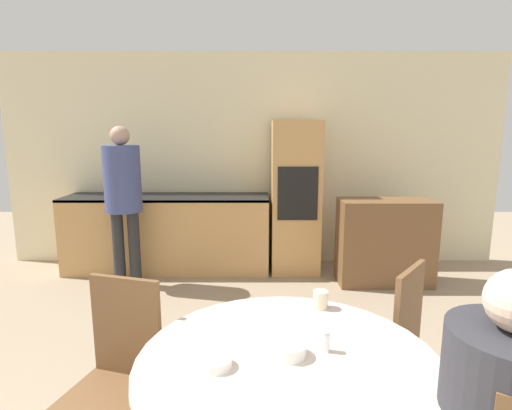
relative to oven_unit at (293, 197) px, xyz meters
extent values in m
cube|color=beige|center=(-0.50, 0.34, 0.41)|extent=(6.15, 0.05, 2.60)
cube|color=tan|center=(-1.52, -0.01, -0.44)|extent=(2.41, 0.60, 0.91)
cube|color=black|center=(-1.52, -0.01, 0.00)|extent=(2.41, 0.60, 0.03)
cube|color=tan|center=(0.00, 0.00, 0.00)|extent=(0.56, 0.58, 1.78)
cube|color=black|center=(0.00, -0.29, 0.09)|extent=(0.45, 0.01, 0.60)
cube|color=brown|center=(0.95, -0.45, -0.42)|extent=(1.01, 0.45, 0.93)
cylinder|color=beige|center=(-0.34, -3.22, -0.13)|extent=(1.21, 1.21, 0.03)
cylinder|color=brown|center=(-1.28, -2.78, -0.68)|extent=(0.04, 0.04, 0.41)
cube|color=brown|center=(-1.17, -2.98, -0.47)|extent=(0.50, 0.50, 0.02)
cube|color=brown|center=(-1.12, -2.80, -0.20)|extent=(0.37, 0.13, 0.52)
cylinder|color=brown|center=(0.19, -2.33, -0.68)|extent=(0.04, 0.04, 0.41)
cylinder|color=brown|center=(-0.01, -2.57, -0.68)|extent=(0.04, 0.04, 0.41)
cylinder|color=brown|center=(0.44, -2.53, -0.68)|extent=(0.04, 0.04, 0.41)
cylinder|color=brown|center=(0.23, -2.78, -0.68)|extent=(0.04, 0.04, 0.41)
cube|color=brown|center=(0.21, -2.55, -0.47)|extent=(0.56, 0.56, 0.02)
cube|color=brown|center=(0.35, -2.67, -0.20)|extent=(0.26, 0.31, 0.52)
cylinder|color=#2D2D33|center=(0.33, -3.53, -0.10)|extent=(0.40, 0.40, 0.52)
cylinder|color=#262628|center=(-1.94, -0.54, -0.48)|extent=(0.12, 0.12, 0.83)
cylinder|color=#262628|center=(-1.77, -0.54, -0.48)|extent=(0.12, 0.12, 0.83)
cylinder|color=#3D477A|center=(-1.86, -0.54, 0.28)|extent=(0.38, 0.38, 0.69)
sphere|color=tan|center=(-1.86, -0.54, 0.73)|extent=(0.20, 0.20, 0.20)
cylinder|color=beige|center=(-0.14, -2.76, -0.07)|extent=(0.08, 0.08, 0.09)
cylinder|color=white|center=(-0.33, -3.20, -0.09)|extent=(0.14, 0.14, 0.05)
cylinder|color=white|center=(-0.62, -3.28, -0.10)|extent=(0.12, 0.12, 0.04)
cylinder|color=white|center=(-0.18, -3.17, -0.08)|extent=(0.03, 0.03, 0.07)
cylinder|color=silver|center=(-0.18, -3.17, -0.04)|extent=(0.03, 0.03, 0.01)
camera|label=1|loc=(-0.46, -4.67, 0.77)|focal=28.00mm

